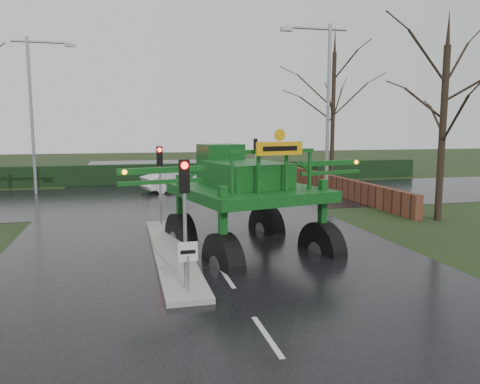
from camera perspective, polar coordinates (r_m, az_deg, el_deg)
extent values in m
plane|color=black|center=(13.80, -1.68, -10.39)|extent=(140.00, 140.00, 0.00)
cube|color=black|center=(23.38, -6.87, -2.83)|extent=(14.00, 80.00, 0.02)
cube|color=black|center=(29.26, -8.31, -0.70)|extent=(80.00, 12.00, 0.02)
cube|color=gray|center=(16.43, -8.39, -7.16)|extent=(1.20, 10.00, 0.16)
cube|color=black|center=(37.09, -9.54, 2.23)|extent=(44.00, 0.90, 1.50)
cube|color=#592D1E|center=(31.93, 10.77, 1.04)|extent=(0.40, 20.00, 1.20)
cylinder|color=gray|center=(11.98, -6.33, -10.03)|extent=(0.07, 0.07, 1.00)
cube|color=silver|center=(11.81, -6.38, -7.26)|extent=(0.50, 0.04, 0.50)
cube|color=black|center=(11.79, -6.36, -7.29)|extent=(0.38, 0.01, 0.10)
cylinder|color=gray|center=(12.18, -6.72, -4.39)|extent=(0.10, 0.10, 3.50)
cube|color=black|center=(11.96, -6.82, 1.94)|extent=(0.26, 0.22, 0.85)
sphere|color=#FF0C07|center=(11.81, -6.77, 3.23)|extent=(0.18, 0.18, 0.18)
cylinder|color=gray|center=(20.53, -9.69, 0.56)|extent=(0.10, 0.10, 3.50)
cube|color=black|center=(20.40, -9.78, 4.32)|extent=(0.26, 0.22, 0.85)
sphere|color=#FF0C07|center=(20.26, -9.77, 5.09)|extent=(0.18, 0.18, 0.18)
cylinder|color=gray|center=(34.19, 1.89, 3.55)|extent=(0.10, 0.10, 3.50)
cube|color=black|center=(34.11, 1.90, 5.81)|extent=(0.26, 0.22, 0.85)
sphere|color=#FF0C07|center=(34.23, 1.84, 6.29)|extent=(0.18, 0.18, 0.18)
cylinder|color=gray|center=(27.25, 10.67, 9.16)|extent=(0.20, 0.20, 10.00)
cylinder|color=gray|center=(27.45, 9.32, 19.06)|extent=(3.52, 0.14, 0.14)
cube|color=gray|center=(26.81, 5.65, 19.14)|extent=(0.65, 0.30, 0.20)
cylinder|color=gray|center=(33.32, -24.06, 8.36)|extent=(0.20, 0.20, 10.00)
cylinder|color=gray|center=(33.62, -23.13, 16.46)|extent=(3.52, 0.14, 0.14)
cube|color=gray|center=(33.38, -20.01, 16.47)|extent=(0.65, 0.30, 0.20)
cylinder|color=black|center=(23.60, 23.44, 6.44)|extent=(0.32, 0.32, 8.00)
cone|color=black|center=(23.99, 24.08, 17.58)|extent=(0.24, 0.24, 2.00)
cylinder|color=black|center=(37.31, 11.25, 8.76)|extent=(0.32, 0.32, 10.00)
cone|color=black|center=(37.86, 11.50, 17.57)|extent=(0.24, 0.24, 2.50)
cylinder|color=black|center=(15.68, -11.47, -4.29)|extent=(1.06, 2.20, 2.12)
cylinder|color=#595B56|center=(15.68, -11.47, -4.29)|extent=(0.78, 0.87, 0.74)
cube|color=#0C430F|center=(15.46, -11.60, 0.52)|extent=(0.28, 0.28, 2.44)
cylinder|color=black|center=(17.09, 0.96, -3.13)|extent=(1.06, 2.20, 2.12)
cylinder|color=#595B56|center=(17.09, 0.96, -3.13)|extent=(0.78, 0.87, 0.74)
cube|color=#0C430F|center=(16.89, 0.97, 1.29)|extent=(0.28, 0.28, 2.44)
cylinder|color=black|center=(12.15, -6.47, -7.76)|extent=(1.06, 2.20, 2.12)
cylinder|color=#595B56|center=(12.15, -6.47, -7.76)|extent=(0.78, 0.87, 0.74)
cube|color=#0C430F|center=(11.86, -6.57, -1.57)|extent=(0.28, 0.28, 2.44)
cylinder|color=black|center=(13.92, 8.47, -5.77)|extent=(1.06, 2.20, 2.12)
cylinder|color=#595B56|center=(13.92, 8.47, -5.77)|extent=(0.78, 0.87, 0.74)
cube|color=#0C430F|center=(13.67, 8.58, -0.36)|extent=(0.28, 0.28, 2.44)
cube|color=#0C430F|center=(14.26, -2.15, 2.86)|extent=(5.52, 5.99, 0.37)
cube|color=#0C430F|center=(14.42, -2.53, 5.23)|extent=(3.01, 3.64, 0.96)
cube|color=#104518|center=(16.36, -5.68, 6.82)|extent=(1.84, 1.61, 1.38)
cube|color=#0C430F|center=(12.70, 1.11, 9.20)|extent=(3.13, 0.86, 0.13)
cube|color=#0C430F|center=(12.72, -15.41, 6.29)|extent=(2.73, 0.83, 0.19)
sphere|color=orange|center=(12.42, -20.61, 6.04)|extent=(0.15, 0.15, 0.15)
cube|color=#0C430F|center=(15.61, 9.94, 6.69)|extent=(2.73, 0.83, 0.19)
sphere|color=orange|center=(16.27, 13.47, 6.64)|extent=(0.15, 0.15, 0.15)
cube|color=#E1A20B|center=(12.33, 2.07, 9.73)|extent=(1.67, 0.46, 0.42)
cube|color=black|center=(12.33, 2.07, 9.73)|extent=(1.24, 0.31, 0.15)
cylinder|color=#E1A20B|center=(12.35, 2.08, 11.70)|extent=(0.38, 0.13, 0.38)
imported|color=silver|center=(32.19, -7.81, 0.08)|extent=(4.86, 3.07, 1.51)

